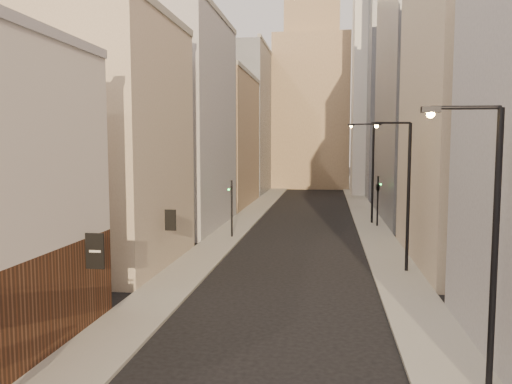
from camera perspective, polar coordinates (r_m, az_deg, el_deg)
name	(u,v)px	position (r m, az deg, el deg)	size (l,w,h in m)	color
sidewalk_left	(256,210)	(61.25, -0.03, -2.04)	(3.00, 140.00, 0.15)	gray
sidewalk_right	(364,212)	(60.78, 12.20, -2.22)	(3.00, 140.00, 0.15)	gray
left_bldg_beige	(110,145)	(34.19, -16.38, 5.21)	(8.00, 12.00, 16.00)	tan
left_bldg_grey	(180,124)	(49.25, -8.64, 7.67)	(8.00, 16.00, 20.00)	#939397
left_bldg_tan	(220,141)	(66.64, -4.12, 5.81)	(8.00, 18.00, 17.00)	#8E7356
left_bldg_wingrid	(245,122)	(86.38, -1.29, 8.03)	(8.00, 20.00, 24.00)	gray
right_bldg_beige	(478,114)	(36.52, 24.02, 8.10)	(8.00, 16.00, 20.00)	tan
right_bldg_wingrid	(423,97)	(56.21, 18.51, 10.23)	(8.00, 20.00, 26.00)	gray
highrise	(431,32)	(86.44, 19.41, 16.87)	(21.00, 23.00, 51.20)	gray
clock_tower	(312,95)	(97.65, 6.39, 11.00)	(14.00, 14.00, 44.90)	#8E7356
white_tower	(378,79)	(84.16, 13.78, 12.47)	(8.00, 8.00, 41.50)	silver
streetlamp_near	(487,237)	(16.61, 24.92, -4.65)	(2.39, 0.33, 9.13)	black
streetlamp_mid	(405,188)	(32.05, 16.63, 0.49)	(2.45, 0.57, 9.38)	black
streetlamp_far	(370,167)	(51.47, 12.92, 2.81)	(2.65, 0.61, 10.14)	black
traffic_light_left	(232,196)	(42.59, -2.80, -0.51)	(0.59, 0.51, 5.00)	black
traffic_light_right	(378,188)	(49.70, 13.77, 0.43)	(0.63, 0.61, 5.00)	black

